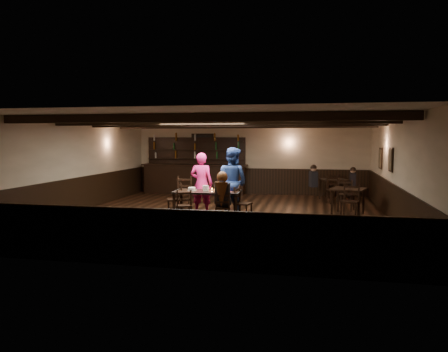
% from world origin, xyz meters
% --- Properties ---
extents(ground, '(10.00, 10.00, 0.00)m').
position_xyz_m(ground, '(0.00, 0.00, 0.00)').
color(ground, black).
rests_on(ground, ground).
extents(room_shell, '(9.02, 10.02, 2.71)m').
position_xyz_m(room_shell, '(0.01, 0.04, 1.75)').
color(room_shell, beige).
rests_on(room_shell, ground).
extents(dining_table, '(1.82, 0.97, 0.75)m').
position_xyz_m(dining_table, '(-0.35, -0.44, 0.68)').
color(dining_table, black).
rests_on(dining_table, ground).
extents(chair_near_left, '(0.51, 0.50, 0.86)m').
position_xyz_m(chair_near_left, '(-0.80, -1.16, 0.50)').
color(chair_near_left, black).
rests_on(chair_near_left, ground).
extents(chair_near_right, '(0.45, 0.44, 0.82)m').
position_xyz_m(chair_near_right, '(0.21, -1.15, 0.48)').
color(chair_near_right, black).
rests_on(chair_near_right, ground).
extents(chair_end_left, '(0.54, 0.56, 0.93)m').
position_xyz_m(chair_end_left, '(-1.25, -0.29, 0.54)').
color(chair_end_left, black).
rests_on(chair_end_left, ground).
extents(chair_end_right, '(0.48, 0.50, 0.89)m').
position_xyz_m(chair_end_right, '(0.56, -0.50, 0.52)').
color(chair_end_right, black).
rests_on(chair_end_right, ground).
extents(chair_far_pushed, '(0.50, 0.48, 1.01)m').
position_xyz_m(chair_far_pushed, '(-1.40, 0.81, 0.59)').
color(chair_far_pushed, black).
rests_on(chair_far_pushed, ground).
extents(woman_pink, '(0.65, 0.43, 1.76)m').
position_xyz_m(woman_pink, '(-0.67, 0.14, 0.88)').
color(woman_pink, '#EE1A91').
rests_on(woman_pink, ground).
extents(man_blue, '(1.15, 1.05, 1.92)m').
position_xyz_m(man_blue, '(0.23, 0.06, 0.96)').
color(man_blue, navy).
rests_on(man_blue, ground).
extents(seated_person, '(0.37, 0.55, 0.90)m').
position_xyz_m(seated_person, '(0.20, -1.10, 0.87)').
color(seated_person, black).
rests_on(seated_person, ground).
extents(cake, '(0.26, 0.26, 0.08)m').
position_xyz_m(cake, '(-0.80, -0.42, 0.79)').
color(cake, white).
rests_on(cake, dining_table).
extents(plate_stack_a, '(0.16, 0.16, 0.15)m').
position_xyz_m(plate_stack_a, '(-0.39, -0.49, 0.83)').
color(plate_stack_a, white).
rests_on(plate_stack_a, dining_table).
extents(plate_stack_b, '(0.15, 0.15, 0.17)m').
position_xyz_m(plate_stack_b, '(-0.10, -0.40, 0.84)').
color(plate_stack_b, white).
rests_on(plate_stack_b, dining_table).
extents(tea_light, '(0.05, 0.05, 0.06)m').
position_xyz_m(tea_light, '(-0.27, -0.29, 0.78)').
color(tea_light, '#A5A8AD').
rests_on(tea_light, dining_table).
extents(salt_shaker, '(0.04, 0.04, 0.10)m').
position_xyz_m(salt_shaker, '(-0.05, -0.54, 0.80)').
color(salt_shaker, silver).
rests_on(salt_shaker, dining_table).
extents(pepper_shaker, '(0.04, 0.04, 0.10)m').
position_xyz_m(pepper_shaker, '(0.11, -0.47, 0.80)').
color(pepper_shaker, '#A5A8AD').
rests_on(pepper_shaker, dining_table).
extents(drink_glass, '(0.07, 0.07, 0.11)m').
position_xyz_m(drink_glass, '(-0.08, -0.26, 0.81)').
color(drink_glass, silver).
rests_on(drink_glass, dining_table).
extents(menu_red, '(0.28, 0.21, 0.00)m').
position_xyz_m(menu_red, '(0.19, -0.50, 0.75)').
color(menu_red, maroon).
rests_on(menu_red, dining_table).
extents(menu_blue, '(0.32, 0.25, 0.00)m').
position_xyz_m(menu_blue, '(0.16, -0.30, 0.75)').
color(menu_blue, '#0E1446').
rests_on(menu_blue, dining_table).
extents(bar_counter, '(4.16, 0.70, 2.20)m').
position_xyz_m(bar_counter, '(-2.15, 4.72, 0.73)').
color(bar_counter, black).
rests_on(bar_counter, ground).
extents(back_table_a, '(1.10, 1.10, 0.75)m').
position_xyz_m(back_table_a, '(3.42, 0.94, 0.66)').
color(back_table_a, black).
rests_on(back_table_a, ground).
extents(back_table_b, '(1.08, 1.08, 0.75)m').
position_xyz_m(back_table_b, '(3.12, 3.76, 0.65)').
color(back_table_b, black).
rests_on(back_table_b, ground).
extents(bg_patron_left, '(0.32, 0.42, 0.78)m').
position_xyz_m(bg_patron_left, '(2.43, 3.70, 0.86)').
color(bg_patron_left, black).
rests_on(bg_patron_left, ground).
extents(bg_patron_right, '(0.24, 0.36, 0.71)m').
position_xyz_m(bg_patron_right, '(3.77, 3.83, 0.82)').
color(bg_patron_right, black).
rests_on(bg_patron_right, ground).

